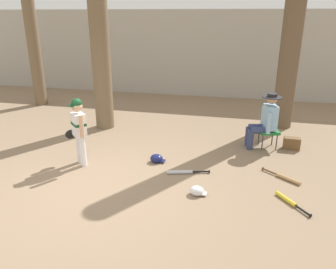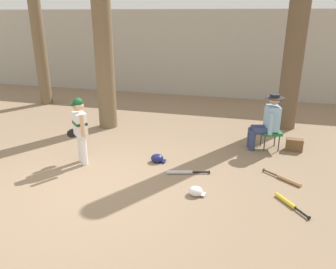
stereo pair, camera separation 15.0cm
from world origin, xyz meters
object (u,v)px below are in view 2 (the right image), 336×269
object	(u,v)px
folding_stool	(271,133)
bat_aluminum_silver	(183,172)
seated_spectator	(267,120)
tree_far_left	(39,39)
batting_helmet_white	(196,191)
young_ballplayer	(80,127)
batting_helmet_navy	(157,158)
tree_near_player	(101,14)
bat_yellow_trainer	(288,203)
tree_behind_spectator	(298,25)
bat_wood_tan	(286,179)
handbag_beside_stool	(294,145)

from	to	relation	value
folding_stool	bat_aluminum_silver	world-z (taller)	folding_stool
seated_spectator	tree_far_left	world-z (taller)	tree_far_left
batting_helmet_white	young_ballplayer	bearing A→B (deg)	164.70
batting_helmet_navy	tree_near_player	bearing A→B (deg)	136.18
bat_yellow_trainer	tree_far_left	bearing A→B (deg)	148.55
folding_stool	tree_far_left	world-z (taller)	tree_far_left
tree_behind_spectator	young_ballplayer	bearing A→B (deg)	-140.52
young_ballplayer	seated_spectator	size ratio (longest dim) A/B	1.09
bat_wood_tan	batting_helmet_white	distance (m)	1.68
folding_stool	seated_spectator	size ratio (longest dim) A/B	0.40
young_ballplayer	bat_aluminum_silver	bearing A→B (deg)	0.76
tree_far_left	bat_aluminum_silver	size ratio (longest dim) A/B	5.96
folding_stool	seated_spectator	distance (m)	0.29
bat_wood_tan	tree_near_player	bearing A→B (deg)	155.23
tree_far_left	batting_helmet_navy	distance (m)	6.15
bat_wood_tan	bat_aluminum_silver	distance (m)	1.80
folding_stool	batting_helmet_navy	xyz separation A→B (m)	(-2.14, -1.27, -0.29)
seated_spectator	handbag_beside_stool	xyz separation A→B (m)	(0.60, 0.05, -0.51)
young_ballplayer	seated_spectator	world-z (taller)	young_ballplayer
bat_wood_tan	batting_helmet_navy	size ratio (longest dim) A/B	2.18
tree_near_player	batting_helmet_navy	xyz separation A→B (m)	(1.84, -1.77, -2.66)
young_ballplayer	batting_helmet_white	size ratio (longest dim) A/B	4.77
bat_wood_tan	bat_aluminum_silver	size ratio (longest dim) A/B	0.83
handbag_beside_stool	bat_aluminum_silver	distance (m)	2.65
bat_yellow_trainer	batting_helmet_white	xyz separation A→B (m)	(-1.41, -0.08, 0.03)
young_ballplayer	handbag_beside_stool	bearing A→B (deg)	22.82
handbag_beside_stool	batting_helmet_white	world-z (taller)	handbag_beside_stool
folding_stool	tree_far_left	distance (m)	7.40
young_ballplayer	bat_aluminum_silver	world-z (taller)	young_ballplayer
tree_far_left	batting_helmet_navy	xyz separation A→B (m)	(4.75, -3.39, -1.94)
tree_far_left	bat_yellow_trainer	size ratio (longest dim) A/B	7.61
folding_stool	batting_helmet_white	world-z (taller)	folding_stool
seated_spectator	tree_far_left	size ratio (longest dim) A/B	0.26
tree_near_player	young_ballplayer	distance (m)	2.98
folding_stool	batting_helmet_navy	distance (m)	2.51
bat_wood_tan	handbag_beside_stool	bearing A→B (deg)	80.19
tree_behind_spectator	bat_wood_tan	distance (m)	3.92
tree_near_player	seated_spectator	xyz separation A→B (m)	(3.89, -0.52, -2.09)
tree_near_player	handbag_beside_stool	xyz separation A→B (m)	(4.49, -0.47, -2.60)
folding_stool	tree_far_left	bearing A→B (deg)	162.94
batting_helmet_white	folding_stool	bearing A→B (deg)	62.92
tree_near_player	bat_aluminum_silver	distance (m)	4.23
tree_far_left	batting_helmet_white	bearing A→B (deg)	-37.88
tree_far_left	bat_wood_tan	xyz separation A→B (m)	(7.15, -3.58, -1.98)
tree_far_left	bat_yellow_trainer	world-z (taller)	tree_far_left
tree_behind_spectator	handbag_beside_stool	xyz separation A→B (m)	(0.09, -1.56, -2.37)
tree_behind_spectator	handbag_beside_stool	distance (m)	2.84
tree_far_left	bat_wood_tan	bearing A→B (deg)	-26.59
folding_stool	bat_yellow_trainer	size ratio (longest dim) A/B	0.79
seated_spectator	batting_helmet_navy	xyz separation A→B (m)	(-2.05, -1.25, -0.57)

